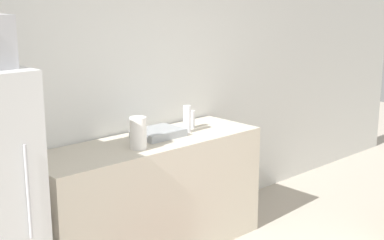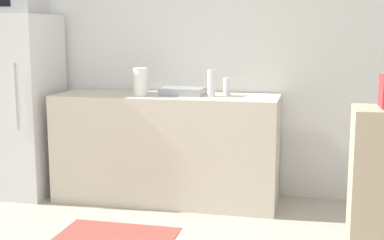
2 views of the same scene
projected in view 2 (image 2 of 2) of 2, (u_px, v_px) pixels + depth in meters
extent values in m
cube|color=silver|center=(202.00, 50.00, 4.81)|extent=(8.00, 0.06, 2.60)
cube|color=silver|center=(20.00, 105.00, 4.84)|extent=(0.63, 0.66, 1.61)
cylinder|color=#B7B7BC|center=(16.00, 97.00, 4.45)|extent=(0.02, 0.02, 0.57)
cube|color=beige|center=(167.00, 148.00, 4.65)|extent=(1.93, 0.62, 0.93)
cube|color=#9EA3A8|center=(183.00, 91.00, 4.59)|extent=(0.36, 0.29, 0.06)
cylinder|color=silver|center=(211.00, 83.00, 4.47)|extent=(0.06, 0.06, 0.22)
cylinder|color=silver|center=(227.00, 87.00, 4.52)|extent=(0.06, 0.06, 0.15)
cylinder|color=white|center=(141.00, 82.00, 4.48)|extent=(0.12, 0.12, 0.24)
cube|color=#99473D|center=(118.00, 234.00, 3.91)|extent=(0.86, 0.45, 0.01)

